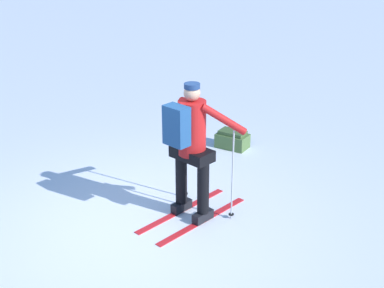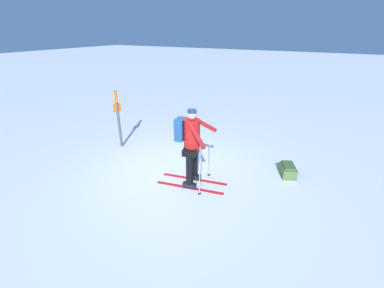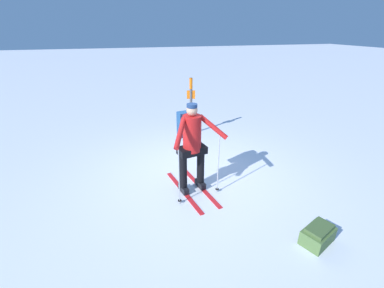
% 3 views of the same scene
% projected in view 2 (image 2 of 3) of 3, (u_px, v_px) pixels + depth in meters
% --- Properties ---
extents(ground_plane, '(80.00, 80.00, 0.00)m').
position_uv_depth(ground_plane, '(176.00, 173.00, 6.42)').
color(ground_plane, white).
extents(skier, '(1.07, 1.63, 1.78)m').
position_uv_depth(skier, '(191.00, 143.00, 5.55)').
color(skier, red).
rests_on(skier, ground_plane).
extents(dropped_backpack, '(0.60, 0.50, 0.30)m').
position_uv_depth(dropped_backpack, '(288.00, 170.00, 6.25)').
color(dropped_backpack, '#4C6B38').
rests_on(dropped_backpack, ground_plane).
extents(trail_marker, '(0.24, 0.09, 1.70)m').
position_uv_depth(trail_marker, '(118.00, 115.00, 7.44)').
color(trail_marker, '#4C4C51').
rests_on(trail_marker, ground_plane).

